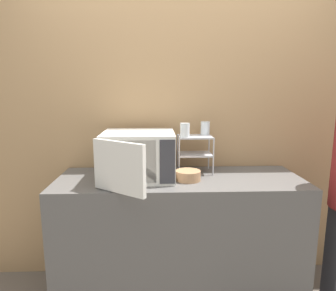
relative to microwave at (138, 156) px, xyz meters
The scene contains 7 objects.
wall_back 0.50m from the microwave, 49.40° to the left, with size 8.00×0.06×2.60m.
counter 0.70m from the microwave, ahead, with size 1.76×0.63×0.93m.
microwave is the anchor object (origin of this frame).
dish_rack 0.45m from the microwave, 18.98° to the left, with size 0.26×0.20×0.28m.
glass_front_left 0.39m from the microwave, 14.59° to the left, with size 0.07×0.07×0.10m.
glass_back_right 0.57m from the microwave, 21.81° to the left, with size 0.07×0.07×0.10m.
bowl 0.38m from the microwave, 11.02° to the right, with size 0.18×0.18×0.07m.
Camera 1 is at (-0.16, -1.76, 1.55)m, focal length 32.00 mm.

